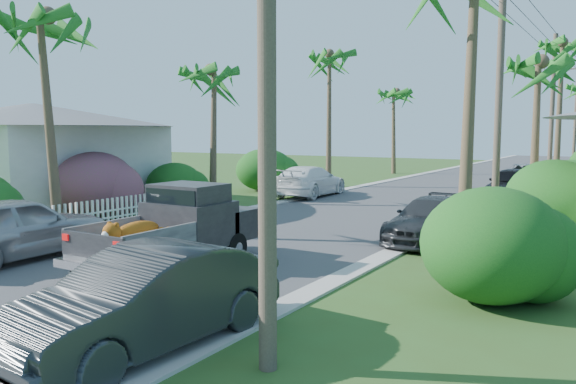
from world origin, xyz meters
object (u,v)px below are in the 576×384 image
Objects in this scene: pickup_truck at (182,226)px; parked_car_rd at (523,176)px; palm_l_a at (44,18)px; palm_l_b at (213,71)px; parked_car_rn at (146,301)px; utility_pole_a at (267,40)px; utility_pole_b at (499,97)px; palm_r_c at (563,44)px; utility_pole_d at (576,116)px; house_left at (35,159)px; parked_car_rf at (513,185)px; parked_car_rm at (431,220)px; palm_r_b at (539,63)px; palm_l_d at (394,92)px; parked_car_ln at (16,228)px; palm_l_c at (329,55)px; parked_car_lf at (310,181)px; utility_pole_c at (552,110)px.

pickup_truck is 1.01× the size of parked_car_rd.
palm_l_b is (-0.60, 9.00, -0.79)m from palm_l_a.
palm_l_b is (-10.40, 14.39, 5.37)m from parked_car_rn.
utility_pole_b is (0.00, 15.00, 0.00)m from utility_pole_a.
parked_car_rd is 19.68m from palm_l_b.
palm_r_c reaches higher than utility_pole_b.
parked_car_rd is at bearing 92.49° from parked_car_rn.
utility_pole_d is at bearing 90.00° from utility_pole_b.
pickup_truck is 0.57× the size of house_left.
parked_car_rf is at bearing 34.14° from palm_l_b.
pickup_truck is 0.62× the size of palm_l_a.
parked_car_rm is 0.63× the size of palm_r_b.
parked_car_rm is 11.64m from parked_car_rf.
palm_l_d is (-6.82, 31.99, 5.43)m from pickup_truck.
pickup_truck is at bearing -54.53° from palm_l_b.
palm_l_c is at bearing -85.90° from parked_car_ln.
house_left is at bearing -103.54° from palm_l_d.
utility_pole_b is at bearing -60.05° from palm_l_d.
parked_car_rd is at bearing -133.34° from parked_car_lf.
palm_l_d is (-10.80, 6.68, 5.74)m from parked_car_rd.
parked_car_lf is 21.72m from utility_pole_a.
parked_car_rn is at bearing -68.52° from palm_l_c.
utility_pole_c is at bearing 64.73° from palm_l_a.
utility_pole_a reaches higher than parked_car_rn.
palm_r_b is at bearing 75.19° from parked_car_rm.
palm_l_a reaches higher than pickup_truck.
parked_car_rf is 0.67× the size of palm_r_b.
palm_l_b is (-2.37, -4.88, 5.36)m from parked_car_lf.
utility_pole_d is (1.30, 15.68, 3.89)m from parked_car_rd.
house_left reaches higher than parked_car_rn.
parked_car_lf is (-0.59, 16.68, -0.06)m from parked_car_ln.
palm_l_a reaches higher than parked_car_rf.
palm_r_b is 28.05m from utility_pole_d.
parked_car_ln is at bearing -75.92° from palm_l_b.
palm_r_b is (12.80, 12.00, -0.98)m from palm_l_a.
utility_pole_c is (2.00, 30.39, 3.82)m from parked_car_rn.
parked_car_ln is at bearing -125.22° from palm_r_b.
utility_pole_c is at bearing 48.47° from house_left.
house_left is 19.70m from utility_pole_b.
palm_l_b reaches higher than pickup_truck.
parked_car_rm is 20.04m from utility_pole_c.
palm_l_c is at bearing -150.38° from parked_car_rd.
palm_l_c is at bearing -118.92° from utility_pole_d.
parked_car_rn is 18.55m from palm_l_b.
palm_l_d is at bearing -143.36° from utility_pole_d.
palm_r_c reaches higher than palm_l_c.
utility_pole_a is at bearing -85.15° from parked_car_rd.
palm_l_d is at bearing 147.79° from palm_r_c.
parked_car_lf is 0.66× the size of palm_l_a.
parked_car_rf reaches higher than parked_car_lf.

